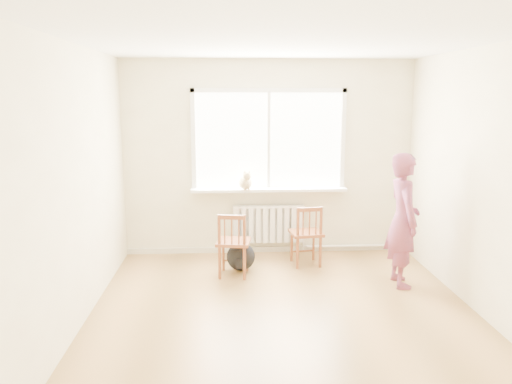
{
  "coord_description": "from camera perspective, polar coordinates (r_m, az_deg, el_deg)",
  "views": [
    {
      "loc": [
        -0.55,
        -4.62,
        2.21
      ],
      "look_at": [
        -0.23,
        1.2,
        1.08
      ],
      "focal_mm": 35.0,
      "sensor_mm": 36.0,
      "label": 1
    }
  ],
  "objects": [
    {
      "name": "radiator",
      "position": [
        7.03,
        1.45,
        -3.62
      ],
      "size": [
        1.0,
        0.12,
        0.55
      ],
      "color": "white",
      "rests_on": "back_wall"
    },
    {
      "name": "window",
      "position": [
        6.89,
        1.45,
        6.41
      ],
      "size": [
        2.12,
        0.05,
        1.42
      ],
      "color": "white",
      "rests_on": "back_wall"
    },
    {
      "name": "back_wall",
      "position": [
        6.95,
        1.42,
        3.86
      ],
      "size": [
        4.0,
        0.01,
        2.7
      ],
      "primitive_type": "cube",
      "color": "beige",
      "rests_on": "ground"
    },
    {
      "name": "cat",
      "position": [
        6.78,
        -1.2,
        1.25
      ],
      "size": [
        0.22,
        0.43,
        0.29
      ],
      "rotation": [
        0.0,
        0.0,
        0.13
      ],
      "color": "beige",
      "rests_on": "windowsill"
    },
    {
      "name": "windowsill",
      "position": [
        6.91,
        1.48,
        0.28
      ],
      "size": [
        2.15,
        0.22,
        0.04
      ],
      "primitive_type": "cube",
      "color": "white",
      "rests_on": "back_wall"
    },
    {
      "name": "backpack",
      "position": [
        6.44,
        -1.75,
        -7.4
      ],
      "size": [
        0.44,
        0.39,
        0.36
      ],
      "primitive_type": "ellipsoid",
      "rotation": [
        0.0,
        0.0,
        -0.39
      ],
      "color": "black",
      "rests_on": "floor"
    },
    {
      "name": "heating_pipe",
      "position": [
        7.36,
        11.21,
        -6.06
      ],
      "size": [
        1.4,
        0.04,
        0.04
      ],
      "primitive_type": "cylinder",
      "rotation": [
        0.0,
        1.57,
        0.0
      ],
      "color": "silver",
      "rests_on": "back_wall"
    },
    {
      "name": "baseboard",
      "position": [
        7.22,
        1.38,
        -6.53
      ],
      "size": [
        4.0,
        0.03,
        0.08
      ],
      "primitive_type": "cube",
      "color": "beige",
      "rests_on": "ground"
    },
    {
      "name": "ceiling",
      "position": [
        4.68,
        3.79,
        16.94
      ],
      "size": [
        4.5,
        4.5,
        0.0
      ],
      "primitive_type": "plane",
      "rotation": [
        3.14,
        0.0,
        0.0
      ],
      "color": "white",
      "rests_on": "back_wall"
    },
    {
      "name": "chair_left",
      "position": [
        6.17,
        -2.64,
        -6.02
      ],
      "size": [
        0.45,
        0.43,
        0.81
      ],
      "rotation": [
        0.0,
        0.0,
        3.0
      ],
      "color": "brown",
      "rests_on": "floor"
    },
    {
      "name": "floor",
      "position": [
        5.16,
        3.4,
        -14.44
      ],
      "size": [
        4.5,
        4.5,
        0.0
      ],
      "primitive_type": "plane",
      "color": "#AA7B45",
      "rests_on": "ground"
    },
    {
      "name": "person",
      "position": [
        6.06,
        16.44,
        -3.09
      ],
      "size": [
        0.38,
        0.58,
        1.57
      ],
      "primitive_type": "imported",
      "rotation": [
        0.0,
        0.0,
        1.56
      ],
      "color": "#BF3F65",
      "rests_on": "floor"
    },
    {
      "name": "chair_right",
      "position": [
        6.59,
        5.84,
        -4.96
      ],
      "size": [
        0.44,
        0.43,
        0.81
      ],
      "rotation": [
        0.0,
        0.0,
        3.26
      ],
      "color": "brown",
      "rests_on": "floor"
    }
  ]
}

